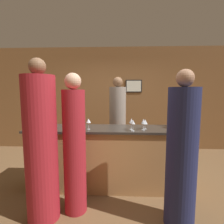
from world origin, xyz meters
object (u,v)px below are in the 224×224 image
at_px(guest_0, 75,148).
at_px(guest_1, 182,155).
at_px(guest_2, 41,147).
at_px(ice_bucket, 179,122).
at_px(wine_bottle_0, 170,120).
at_px(bartender, 118,125).

distance_m(guest_0, guest_1, 1.32).
distance_m(guest_2, ice_bucket, 2.07).
bearing_deg(guest_1, guest_2, 179.14).
xyz_separation_m(wine_bottle_0, ice_bucket, (0.09, -0.20, -0.02)).
bearing_deg(ice_bucket, bartender, 139.58).
xyz_separation_m(bartender, ice_bucket, (0.99, -0.85, 0.22)).
relative_size(guest_1, ice_bucket, 9.57).
bearing_deg(bartender, guest_1, 114.64).
height_order(bartender, guest_2, guest_2).
relative_size(bartender, guest_2, 0.96).
distance_m(guest_0, guest_2, 0.40).
height_order(guest_0, guest_1, guest_1).
distance_m(bartender, guest_2, 1.88).
distance_m(wine_bottle_0, ice_bucket, 0.22).
xyz_separation_m(guest_0, wine_bottle_0, (1.45, 0.84, 0.25)).
bearing_deg(ice_bucket, wine_bottle_0, 113.20).
bearing_deg(bartender, guest_0, 70.00).
bearing_deg(guest_1, ice_bucket, 74.42).
relative_size(bartender, guest_0, 1.04).
distance_m(guest_1, guest_2, 1.68).
xyz_separation_m(guest_0, guest_2, (-0.37, -0.15, 0.05)).
xyz_separation_m(guest_1, ice_bucket, (0.23, 0.82, 0.25)).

